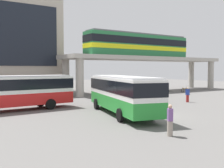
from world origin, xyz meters
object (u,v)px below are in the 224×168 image
bus_secondary (13,89)px  pedestrian_at_kerb (170,121)px  train (139,45)px  bicycle_orange (185,90)px  bicycle_black (165,91)px  bicycle_brown (130,93)px  bus_main (122,91)px  pedestrian_waiting_near_stop (188,95)px

bus_secondary → pedestrian_at_kerb: bus_secondary is taller
train → bicycle_orange: (5.74, -4.93, -7.49)m
train → bicycle_black: bearing=-70.9°
bicycle_black → bicycle_brown: bearing=-176.8°
bus_secondary → bicycle_orange: bus_secondary is taller
bus_main → pedestrian_waiting_near_stop: bearing=13.9°
bus_secondary → bicycle_orange: bearing=10.5°
bicycle_black → pedestrian_waiting_near_stop: size_ratio=1.04×
bus_secondary → bicycle_orange: 29.01m
bicycle_brown → pedestrian_at_kerb: pedestrian_at_kerb is taller
bus_main → pedestrian_at_kerb: (-1.92, -7.54, -1.13)m
train → bus_main: size_ratio=1.73×
bus_secondary → bicycle_black: size_ratio=6.26×
bicycle_brown → pedestrian_waiting_near_stop: (1.17, -9.43, 0.45)m
pedestrian_at_kerb → pedestrian_waiting_near_stop: 16.70m
bicycle_brown → bicycle_black: (7.09, 0.40, 0.00)m
bus_secondary → bicycle_black: (24.32, 5.62, -1.63)m
bus_main → bicycle_orange: (21.30, 12.24, -1.63)m
bicycle_brown → pedestrian_at_kerb: (-11.97, -19.74, 0.50)m
bicycle_black → pedestrian_at_kerb: size_ratio=0.99×
bus_main → bicycle_orange: bearing=29.9°
bus_main → bicycle_brown: 15.89m
bus_main → pedestrian_waiting_near_stop: (11.22, 2.77, -1.18)m
bus_secondary → pedestrian_at_kerb: size_ratio=6.18×
bicycle_brown → bicycle_black: 7.11m
train → bus_secondary: 25.60m
bicycle_orange → pedestrian_at_kerb: bearing=-139.6°
bicycle_black → pedestrian_at_kerb: 27.74m
bicycle_orange → train: bearing=139.4°
train → bicycle_orange: 10.65m
train → bicycle_brown: 10.54m
bicycle_brown → pedestrian_at_kerb: bearing=-121.2°
bicycle_black → pedestrian_waiting_near_stop: bearing=-121.1°
bicycle_brown → pedestrian_waiting_near_stop: bearing=-82.9°
train → bicycle_brown: bearing=-137.9°
bicycle_black → pedestrian_at_kerb: pedestrian_at_kerb is taller
bus_secondary → pedestrian_waiting_near_stop: bearing=-12.9°
bicycle_brown → bicycle_black: bearing=3.2°
pedestrian_waiting_near_stop → bicycle_orange: bearing=43.2°
pedestrian_waiting_near_stop → bicycle_brown: bearing=97.1°
bus_secondary → pedestrian_at_kerb: 15.48m
bus_main → pedestrian_waiting_near_stop: 11.61m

